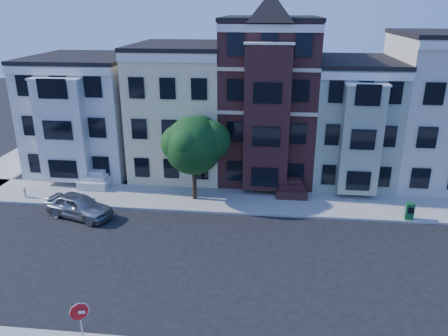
# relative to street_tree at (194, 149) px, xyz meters

# --- Properties ---
(ground) EXTENTS (120.00, 120.00, 0.00)m
(ground) POSITION_rel_street_tree_xyz_m (4.90, -7.97, -3.82)
(ground) COLOR black
(far_sidewalk) EXTENTS (60.00, 4.00, 0.15)m
(far_sidewalk) POSITION_rel_street_tree_xyz_m (4.90, 0.03, -3.74)
(far_sidewalk) COLOR #9E9B93
(far_sidewalk) RESTS_ON ground
(house_white) EXTENTS (8.00, 9.00, 9.00)m
(house_white) POSITION_rel_street_tree_xyz_m (-10.10, 6.53, 0.68)
(house_white) COLOR silver
(house_white) RESTS_ON ground
(house_yellow) EXTENTS (7.00, 9.00, 10.00)m
(house_yellow) POSITION_rel_street_tree_xyz_m (-2.10, 6.53, 1.18)
(house_yellow) COLOR beige
(house_yellow) RESTS_ON ground
(house_brown) EXTENTS (7.00, 9.00, 12.00)m
(house_brown) POSITION_rel_street_tree_xyz_m (4.90, 6.53, 2.18)
(house_brown) COLOR #3A1A19
(house_brown) RESTS_ON ground
(house_green) EXTENTS (6.00, 9.00, 9.00)m
(house_green) POSITION_rel_street_tree_xyz_m (11.40, 6.53, 0.68)
(house_green) COLOR #93A38B
(house_green) RESTS_ON ground
(house_cream) EXTENTS (8.00, 9.00, 11.00)m
(house_cream) POSITION_rel_street_tree_xyz_m (18.40, 6.53, 1.68)
(house_cream) COLOR beige
(house_cream) RESTS_ON ground
(street_tree) EXTENTS (7.35, 7.35, 7.33)m
(street_tree) POSITION_rel_street_tree_xyz_m (0.00, 0.00, 0.00)
(street_tree) COLOR #1A4C1A
(street_tree) RESTS_ON far_sidewalk
(parked_car) EXTENTS (4.99, 3.21, 1.58)m
(parked_car) POSITION_rel_street_tree_xyz_m (-7.06, -3.37, -3.03)
(parked_car) COLOR #95979C
(parked_car) RESTS_ON ground
(newspaper_box) EXTENTS (0.54, 0.49, 1.11)m
(newspaper_box) POSITION_rel_street_tree_xyz_m (14.22, -1.67, -3.11)
(newspaper_box) COLOR #1A5F30
(newspaper_box) RESTS_ON far_sidewalk
(fire_hydrant) EXTENTS (0.26, 0.26, 0.59)m
(fire_hydrant) POSITION_rel_street_tree_xyz_m (-12.10, -1.14, -3.37)
(fire_hydrant) COLOR beige
(fire_hydrant) RESTS_ON far_sidewalk
(stop_sign) EXTENTS (0.78, 0.26, 2.82)m
(stop_sign) POSITION_rel_street_tree_xyz_m (-1.69, -15.21, -2.26)
(stop_sign) COLOR red
(stop_sign) RESTS_ON near_sidewalk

